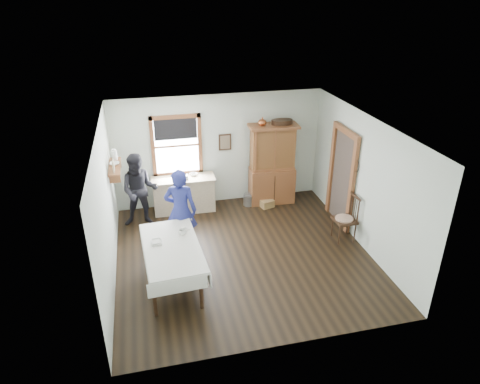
{
  "coord_description": "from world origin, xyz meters",
  "views": [
    {
      "loc": [
        -1.72,
        -7.04,
        4.95
      ],
      "look_at": [
        0.01,
        0.3,
        1.27
      ],
      "focal_mm": 32.0,
      "sensor_mm": 36.0,
      "label": 1
    }
  ],
  "objects_px": {
    "spindle_chair": "(345,218)",
    "figure_dark": "(140,193)",
    "work_counter": "(184,194)",
    "china_hutch": "(272,165)",
    "dining_table": "(173,264)",
    "wicker_basket": "(267,204)",
    "woman_blue": "(181,214)",
    "pail": "(248,200)"
  },
  "relations": [
    {
      "from": "pail",
      "to": "figure_dark",
      "type": "xyz_separation_m",
      "value": [
        -2.57,
        -0.35,
        0.65
      ]
    },
    {
      "from": "dining_table",
      "to": "china_hutch",
      "type": "bearing_deg",
      "value": 45.22
    },
    {
      "from": "dining_table",
      "to": "wicker_basket",
      "type": "xyz_separation_m",
      "value": [
        2.49,
        2.42,
        -0.29
      ]
    },
    {
      "from": "spindle_chair",
      "to": "wicker_basket",
      "type": "bearing_deg",
      "value": 120.38
    },
    {
      "from": "figure_dark",
      "to": "pail",
      "type": "bearing_deg",
      "value": 14.36
    },
    {
      "from": "china_hutch",
      "to": "woman_blue",
      "type": "relative_size",
      "value": 1.21
    },
    {
      "from": "work_counter",
      "to": "figure_dark",
      "type": "xyz_separation_m",
      "value": [
        -1.0,
        -0.45,
        0.36
      ]
    },
    {
      "from": "china_hutch",
      "to": "dining_table",
      "type": "xyz_separation_m",
      "value": [
        -2.68,
        -2.71,
        -0.61
      ]
    },
    {
      "from": "china_hutch",
      "to": "pail",
      "type": "xyz_separation_m",
      "value": [
        -0.61,
        -0.08,
        -0.86
      ]
    },
    {
      "from": "china_hutch",
      "to": "figure_dark",
      "type": "xyz_separation_m",
      "value": [
        -3.18,
        -0.43,
        -0.21
      ]
    },
    {
      "from": "work_counter",
      "to": "dining_table",
      "type": "xyz_separation_m",
      "value": [
        -0.51,
        -2.73,
        -0.04
      ]
    },
    {
      "from": "china_hutch",
      "to": "spindle_chair",
      "type": "bearing_deg",
      "value": -62.21
    },
    {
      "from": "work_counter",
      "to": "wicker_basket",
      "type": "bearing_deg",
      "value": -7.9
    },
    {
      "from": "wicker_basket",
      "to": "spindle_chair",
      "type": "bearing_deg",
      "value": -57.0
    },
    {
      "from": "woman_blue",
      "to": "figure_dark",
      "type": "relative_size",
      "value": 1.05
    },
    {
      "from": "dining_table",
      "to": "figure_dark",
      "type": "bearing_deg",
      "value": 102.34
    },
    {
      "from": "work_counter",
      "to": "china_hutch",
      "type": "xyz_separation_m",
      "value": [
        2.18,
        -0.02,
        0.57
      ]
    },
    {
      "from": "dining_table",
      "to": "pail",
      "type": "distance_m",
      "value": 3.36
    },
    {
      "from": "china_hutch",
      "to": "pail",
      "type": "relative_size",
      "value": 7.52
    },
    {
      "from": "spindle_chair",
      "to": "woman_blue",
      "type": "height_order",
      "value": "woman_blue"
    },
    {
      "from": "work_counter",
      "to": "wicker_basket",
      "type": "relative_size",
      "value": 4.81
    },
    {
      "from": "work_counter",
      "to": "woman_blue",
      "type": "xyz_separation_m",
      "value": [
        -0.23,
        -1.67,
        0.4
      ]
    },
    {
      "from": "wicker_basket",
      "to": "woman_blue",
      "type": "relative_size",
      "value": 0.19
    },
    {
      "from": "work_counter",
      "to": "china_hutch",
      "type": "height_order",
      "value": "china_hutch"
    },
    {
      "from": "woman_blue",
      "to": "figure_dark",
      "type": "xyz_separation_m",
      "value": [
        -0.78,
        1.22,
        -0.04
      ]
    },
    {
      "from": "spindle_chair",
      "to": "figure_dark",
      "type": "xyz_separation_m",
      "value": [
        -4.15,
        1.65,
        0.27
      ]
    },
    {
      "from": "dining_table",
      "to": "wicker_basket",
      "type": "height_order",
      "value": "dining_table"
    },
    {
      "from": "work_counter",
      "to": "figure_dark",
      "type": "bearing_deg",
      "value": -154.79
    },
    {
      "from": "work_counter",
      "to": "figure_dark",
      "type": "height_order",
      "value": "figure_dark"
    },
    {
      "from": "dining_table",
      "to": "woman_blue",
      "type": "xyz_separation_m",
      "value": [
        0.28,
        1.06,
        0.44
      ]
    },
    {
      "from": "work_counter",
      "to": "dining_table",
      "type": "distance_m",
      "value": 2.78
    },
    {
      "from": "work_counter",
      "to": "spindle_chair",
      "type": "relative_size",
      "value": 1.43
    },
    {
      "from": "spindle_chair",
      "to": "pail",
      "type": "relative_size",
      "value": 3.91
    },
    {
      "from": "china_hutch",
      "to": "figure_dark",
      "type": "bearing_deg",
      "value": -169.63
    },
    {
      "from": "work_counter",
      "to": "woman_blue",
      "type": "bearing_deg",
      "value": -96.68
    },
    {
      "from": "dining_table",
      "to": "spindle_chair",
      "type": "height_order",
      "value": "spindle_chair"
    },
    {
      "from": "work_counter",
      "to": "spindle_chair",
      "type": "bearing_deg",
      "value": -32.64
    },
    {
      "from": "china_hutch",
      "to": "work_counter",
      "type": "bearing_deg",
      "value": -177.9
    },
    {
      "from": "wicker_basket",
      "to": "woman_blue",
      "type": "height_order",
      "value": "woman_blue"
    },
    {
      "from": "spindle_chair",
      "to": "work_counter",
      "type": "bearing_deg",
      "value": 143.7
    },
    {
      "from": "dining_table",
      "to": "spindle_chair",
      "type": "bearing_deg",
      "value": 9.79
    },
    {
      "from": "work_counter",
      "to": "wicker_basket",
      "type": "distance_m",
      "value": 2.04
    }
  ]
}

